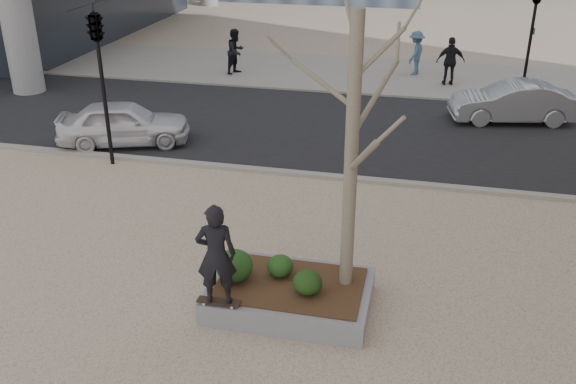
% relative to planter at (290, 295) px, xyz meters
% --- Properties ---
extents(ground, '(120.00, 120.00, 0.00)m').
position_rel_planter_xyz_m(ground, '(-1.00, 0.00, -0.23)').
color(ground, '#BFA58D').
rests_on(ground, ground).
extents(street, '(60.00, 8.00, 0.02)m').
position_rel_planter_xyz_m(street, '(-1.00, 10.00, -0.21)').
color(street, black).
rests_on(street, ground).
extents(far_sidewalk, '(60.00, 6.00, 0.02)m').
position_rel_planter_xyz_m(far_sidewalk, '(-1.00, 17.00, -0.21)').
color(far_sidewalk, gray).
rests_on(far_sidewalk, ground).
extents(planter, '(3.00, 2.00, 0.45)m').
position_rel_planter_xyz_m(planter, '(0.00, 0.00, 0.00)').
color(planter, gray).
rests_on(planter, ground).
extents(planter_mulch, '(2.70, 1.70, 0.04)m').
position_rel_planter_xyz_m(planter_mulch, '(0.00, 0.00, 0.25)').
color(planter_mulch, '#382314').
rests_on(planter_mulch, planter).
extents(sycamore_tree, '(2.80, 2.80, 6.60)m').
position_rel_planter_xyz_m(sycamore_tree, '(1.00, 0.30, 3.56)').
color(sycamore_tree, gray).
rests_on(sycamore_tree, planter_mulch).
extents(shrub_left, '(0.71, 0.71, 0.60)m').
position_rel_planter_xyz_m(shrub_left, '(-1.05, -0.09, 0.56)').
color(shrub_left, '#113715').
rests_on(shrub_left, planter_mulch).
extents(shrub_middle, '(0.49, 0.49, 0.42)m').
position_rel_planter_xyz_m(shrub_middle, '(-0.24, 0.23, 0.47)').
color(shrub_middle, '#143E15').
rests_on(shrub_middle, planter_mulch).
extents(shrub_right, '(0.53, 0.53, 0.45)m').
position_rel_planter_xyz_m(shrub_right, '(0.38, -0.23, 0.49)').
color(shrub_right, black).
rests_on(shrub_right, planter_mulch).
extents(skateboard, '(0.78, 0.22, 0.08)m').
position_rel_planter_xyz_m(skateboard, '(-1.10, -0.88, 0.26)').
color(skateboard, black).
rests_on(skateboard, planter).
extents(skateboarder, '(0.78, 0.61, 1.90)m').
position_rel_planter_xyz_m(skateboarder, '(-1.10, -0.88, 1.25)').
color(skateboarder, black).
rests_on(skateboarder, skateboard).
extents(police_car, '(4.25, 2.80, 1.34)m').
position_rel_planter_xyz_m(police_car, '(-6.82, 7.12, 0.47)').
color(police_car, silver).
rests_on(police_car, street).
extents(car_silver, '(4.25, 2.13, 1.34)m').
position_rel_planter_xyz_m(car_silver, '(4.91, 11.99, 0.46)').
color(car_silver, '#9B9FA3').
rests_on(car_silver, street).
extents(pedestrian_a, '(1.00, 1.11, 1.87)m').
position_rel_planter_xyz_m(pedestrian_a, '(-5.95, 15.88, 0.73)').
color(pedestrian_a, black).
rests_on(pedestrian_a, far_sidewalk).
extents(pedestrian_b, '(0.98, 1.32, 1.81)m').
position_rel_planter_xyz_m(pedestrian_b, '(1.44, 17.39, 0.71)').
color(pedestrian_b, '#405B74').
rests_on(pedestrian_b, far_sidewalk).
extents(pedestrian_c, '(1.17, 0.62, 1.89)m').
position_rel_planter_xyz_m(pedestrian_c, '(2.85, 16.10, 0.75)').
color(pedestrian_c, black).
rests_on(pedestrian_c, far_sidewalk).
extents(traffic_light_near, '(0.60, 2.48, 4.50)m').
position_rel_planter_xyz_m(traffic_light_near, '(-6.50, 5.60, 2.02)').
color(traffic_light_near, black).
rests_on(traffic_light_near, ground).
extents(traffic_light_far, '(0.60, 2.48, 4.50)m').
position_rel_planter_xyz_m(traffic_light_far, '(5.50, 14.60, 2.02)').
color(traffic_light_far, black).
rests_on(traffic_light_far, ground).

